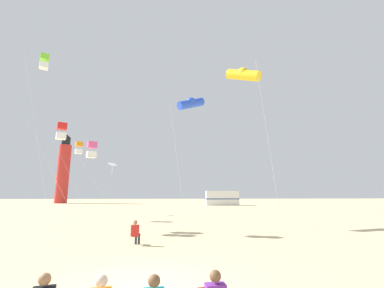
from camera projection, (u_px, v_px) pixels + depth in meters
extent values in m
sphere|color=#9E704C|center=(45.00, 279.00, 4.21)|extent=(0.20, 0.20, 0.20)
sphere|color=beige|center=(101.00, 281.00, 4.14)|extent=(0.20, 0.20, 0.20)
sphere|color=brown|center=(154.00, 281.00, 4.14)|extent=(0.20, 0.20, 0.20)
sphere|color=brown|center=(215.00, 276.00, 4.37)|extent=(0.20, 0.20, 0.20)
cube|color=red|center=(135.00, 231.00, 12.24)|extent=(0.38, 0.30, 0.52)
sphere|color=#9E704C|center=(135.00, 222.00, 12.31)|extent=(0.20, 0.20, 0.20)
cylinder|color=#2D2D38|center=(138.00, 235.00, 12.35)|extent=(0.21, 0.38, 0.13)
cylinder|color=#2D2D38|center=(139.00, 240.00, 12.47)|extent=(0.11, 0.11, 0.42)
cylinder|color=#2D2D38|center=(135.00, 235.00, 12.38)|extent=(0.21, 0.38, 0.13)
cylinder|color=#2D2D38|center=(136.00, 240.00, 12.49)|extent=(0.11, 0.11, 0.42)
cylinder|color=silver|center=(55.00, 178.00, 15.66)|extent=(3.30, 1.24, 6.67)
cube|color=red|center=(62.00, 126.00, 17.92)|extent=(0.82, 0.82, 0.44)
cube|color=white|center=(61.00, 136.00, 17.79)|extent=(0.82, 0.82, 0.44)
cylinder|color=silver|center=(73.00, 182.00, 22.64)|extent=(3.37, 0.72, 6.74)
cube|color=orange|center=(79.00, 144.00, 24.96)|extent=(0.82, 0.82, 0.44)
cube|color=white|center=(79.00, 151.00, 24.82)|extent=(0.82, 0.82, 0.44)
cylinder|color=silver|center=(37.00, 137.00, 17.58)|extent=(2.41, 1.46, 12.43)
cube|color=#72D12D|center=(45.00, 57.00, 19.93)|extent=(0.82, 0.82, 0.44)
cube|color=white|center=(44.00, 66.00, 19.80)|extent=(0.82, 0.82, 0.44)
cylinder|color=silver|center=(106.00, 189.00, 28.51)|extent=(3.12, 0.47, 5.79)
cube|color=white|center=(113.00, 164.00, 30.59)|extent=(1.22, 1.22, 0.40)
cylinder|color=white|center=(112.00, 170.00, 30.46)|extent=(0.04, 0.04, 1.10)
cylinder|color=silver|center=(269.00, 147.00, 15.77)|extent=(2.01, 2.35, 10.41)
cylinder|color=yellow|center=(243.00, 75.00, 17.65)|extent=(2.35, 2.15, 1.48)
sphere|color=yellow|center=(243.00, 73.00, 17.67)|extent=(0.76, 0.76, 0.76)
cylinder|color=silver|center=(98.00, 188.00, 16.35)|extent=(3.05, 2.13, 5.47)
cube|color=#E54C8C|center=(92.00, 145.00, 18.34)|extent=(0.82, 0.82, 0.44)
cube|color=white|center=(91.00, 155.00, 18.21)|extent=(0.82, 0.82, 0.44)
cylinder|color=silver|center=(177.00, 161.00, 19.76)|extent=(1.29, 2.21, 9.74)
cylinder|color=blue|center=(191.00, 104.00, 21.37)|extent=(2.51, 1.86, 1.48)
sphere|color=blue|center=(191.00, 102.00, 21.40)|extent=(0.76, 0.76, 0.76)
cylinder|color=red|center=(63.00, 174.00, 62.15)|extent=(2.80, 2.80, 14.00)
cylinder|color=black|center=(66.00, 142.00, 63.62)|extent=(2.00, 2.00, 1.80)
cone|color=black|center=(67.00, 136.00, 63.88)|extent=(2.20, 2.20, 1.00)
cube|color=white|center=(222.00, 198.00, 51.13)|extent=(6.46, 2.48, 2.80)
cube|color=#4C608C|center=(222.00, 199.00, 51.10)|extent=(6.50, 2.53, 0.24)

